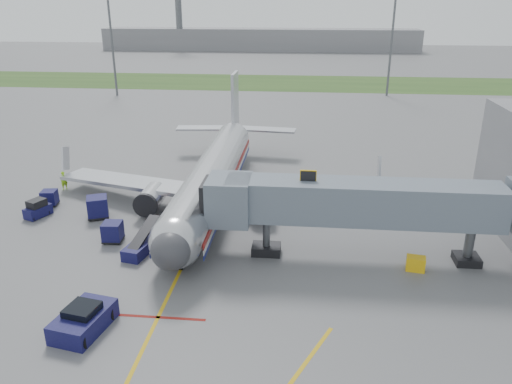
# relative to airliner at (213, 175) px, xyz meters

# --- Properties ---
(ground) EXTENTS (400.00, 400.00, 0.00)m
(ground) POSITION_rel_airliner_xyz_m (-0.00, -15.25, -2.65)
(ground) COLOR #565659
(ground) RESTS_ON ground
(grass_strip) EXTENTS (300.00, 25.00, 0.01)m
(grass_strip) POSITION_rel_airliner_xyz_m (-0.00, 74.75, -2.64)
(grass_strip) COLOR #2D4C1E
(grass_strip) RESTS_ON ground
(apron_markings) EXTENTS (21.52, 50.00, 0.01)m
(apron_markings) POSITION_rel_airliner_xyz_m (-0.00, -22.65, -2.64)
(apron_markings) COLOR gold
(apron_markings) RESTS_ON ground
(airliner) EXTENTS (32.10, 35.67, 10.25)m
(airliner) POSITION_rel_airliner_xyz_m (0.00, 0.00, 0.00)
(airliner) COLOR silver
(airliner) RESTS_ON ground
(jet_bridge) EXTENTS (25.30, 4.00, 6.90)m
(jet_bridge) POSITION_rel_airliner_xyz_m (12.86, -10.25, 1.82)
(jet_bridge) COLOR slate
(jet_bridge) RESTS_ON ground
(light_mast_left) EXTENTS (2.00, 0.44, 20.40)m
(light_mast_left) POSITION_rel_airliner_xyz_m (-30.00, 54.75, 8.13)
(light_mast_left) COLOR #595B60
(light_mast_left) RESTS_ON ground
(light_mast_right) EXTENTS (2.00, 0.44, 20.40)m
(light_mast_right) POSITION_rel_airliner_xyz_m (25.00, 59.75, 8.13)
(light_mast_right) COLOR #595B60
(light_mast_right) RESTS_ON ground
(distant_terminal) EXTENTS (120.00, 14.00, 8.00)m
(distant_terminal) POSITION_rel_airliner_xyz_m (-10.00, 154.75, 1.35)
(distant_terminal) COLOR slate
(distant_terminal) RESTS_ON ground
(control_tower) EXTENTS (4.00, 4.00, 30.00)m
(control_tower) POSITION_rel_airliner_xyz_m (-40.00, 149.75, 14.68)
(control_tower) COLOR #595B60
(control_tower) RESTS_ON ground
(pushback_tug) EXTENTS (3.09, 4.29, 1.63)m
(pushback_tug) POSITION_rel_airliner_xyz_m (-4.00, -20.88, -1.97)
(pushback_tug) COLOR #0D0D3A
(pushback_tug) RESTS_ON ground
(baggage_tug) EXTENTS (2.00, 2.61, 1.63)m
(baggage_tug) POSITION_rel_airliner_xyz_m (-15.13, -5.31, -1.92)
(baggage_tug) COLOR #0D0D3A
(baggage_tug) RESTS_ON ground
(baggage_cart_a) EXTENTS (1.58, 1.58, 1.49)m
(baggage_cart_a) POSITION_rel_airliner_xyz_m (-15.32, -2.69, -1.88)
(baggage_cart_a) COLOR #0D0D3A
(baggage_cart_a) RESTS_ON ground
(baggage_cart_b) EXTENTS (1.63, 1.63, 1.65)m
(baggage_cart_b) POSITION_rel_airliner_xyz_m (-6.55, -9.43, -1.81)
(baggage_cart_b) COLOR #0D0D3A
(baggage_cart_b) RESTS_ON ground
(baggage_cart_c) EXTENTS (2.36, 2.36, 1.95)m
(baggage_cart_c) POSITION_rel_airliner_xyz_m (-9.63, -4.94, -1.65)
(baggage_cart_c) COLOR #0D0D3A
(baggage_cart_c) RESTS_ON ground
(belt_loader) EXTENTS (2.11, 4.52, 2.13)m
(belt_loader) POSITION_rel_airliner_xyz_m (-3.68, -11.06, -2.12)
(belt_loader) COLOR #0D0D3A
(belt_loader) RESTS_ON ground
(ground_power_cart) EXTENTS (1.45, 1.09, 1.06)m
(ground_power_cart) POSITION_rel_airliner_xyz_m (16.98, -11.72, -2.13)
(ground_power_cart) COLOR #E6AE0D
(ground_power_cart) RESTS_ON ground
(ramp_worker) EXTENTS (0.82, 0.81, 1.91)m
(ramp_worker) POSITION_rel_airliner_xyz_m (-15.90, 1.62, -1.69)
(ramp_worker) COLOR #9DE81B
(ramp_worker) RESTS_ON ground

